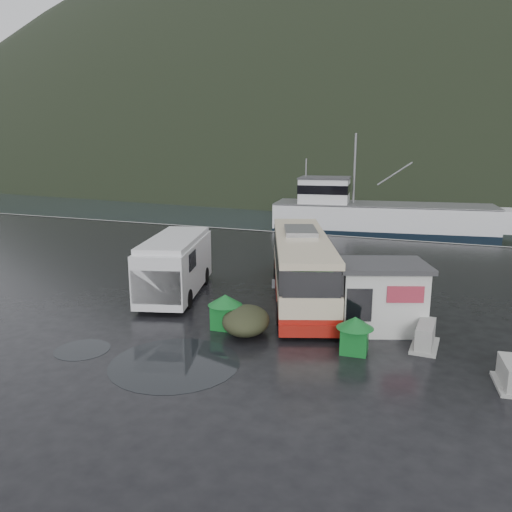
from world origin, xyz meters
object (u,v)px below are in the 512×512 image
at_px(jersey_barrier_c, 509,387).
at_px(fishing_trawler, 382,222).
at_px(jersey_barrier_a, 424,347).
at_px(waste_bin_left, 225,328).
at_px(white_van, 177,294).
at_px(ticket_kiosk, 379,329).
at_px(waste_bin_right, 354,352).
at_px(coach_bus, 300,297).
at_px(dome_tent, 246,333).

relative_size(jersey_barrier_c, fishing_trawler, 0.07).
bearing_deg(jersey_barrier_a, waste_bin_left, -173.54).
distance_m(white_van, jersey_barrier_c, 14.83).
relative_size(ticket_kiosk, fishing_trawler, 0.15).
xyz_separation_m(waste_bin_right, jersey_barrier_a, (2.26, 1.36, 0.00)).
distance_m(coach_bus, jersey_barrier_a, 7.20).
relative_size(ticket_kiosk, jersey_barrier_c, 2.12).
distance_m(waste_bin_left, ticket_kiosk, 6.03).
distance_m(white_van, dome_tent, 6.15).
bearing_deg(waste_bin_left, fishing_trawler, 86.35).
bearing_deg(waste_bin_right, dome_tent, 175.72).
relative_size(waste_bin_right, dome_tent, 0.51).
distance_m(white_van, fishing_trawler, 27.66).
distance_m(coach_bus, white_van, 5.97).
height_order(coach_bus, jersey_barrier_a, coach_bus).
bearing_deg(fishing_trawler, waste_bin_left, -101.64).
distance_m(jersey_barrier_a, jersey_barrier_c, 3.36).
bearing_deg(waste_bin_left, dome_tent, -11.76).
distance_m(dome_tent, ticket_kiosk, 5.22).
height_order(coach_bus, dome_tent, coach_bus).
bearing_deg(ticket_kiosk, jersey_barrier_c, -59.40).
height_order(ticket_kiosk, jersey_barrier_c, ticket_kiosk).
bearing_deg(dome_tent, waste_bin_left, 168.24).
bearing_deg(jersey_barrier_a, jersey_barrier_c, -40.89).
height_order(waste_bin_right, dome_tent, waste_bin_right).
distance_m(waste_bin_left, fishing_trawler, 30.30).
bearing_deg(white_van, jersey_barrier_a, -28.18).
bearing_deg(fishing_trawler, white_van, -110.63).
height_order(waste_bin_right, ticket_kiosk, ticket_kiosk).
bearing_deg(waste_bin_left, jersey_barrier_c, -7.76).
relative_size(white_van, jersey_barrier_a, 3.81).
bearing_deg(ticket_kiosk, dome_tent, -174.10).
height_order(jersey_barrier_a, fishing_trawler, fishing_trawler).
height_order(waste_bin_left, ticket_kiosk, ticket_kiosk).
distance_m(waste_bin_left, jersey_barrier_a, 7.48).
bearing_deg(ticket_kiosk, waste_bin_left, -179.91).
bearing_deg(jersey_barrier_a, waste_bin_right, -149.01).
relative_size(coach_bus, fishing_trawler, 0.48).
bearing_deg(fishing_trawler, dome_tent, -99.80).
distance_m(white_van, jersey_barrier_a, 11.80).
relative_size(waste_bin_right, jersey_barrier_c, 0.81).
relative_size(dome_tent, ticket_kiosk, 0.74).
bearing_deg(dome_tent, coach_bus, 83.33).
distance_m(coach_bus, dome_tent, 5.27).
relative_size(coach_bus, white_van, 1.65).
xyz_separation_m(coach_bus, white_van, (-5.70, -1.78, 0.00)).
relative_size(waste_bin_left, jersey_barrier_c, 0.85).
distance_m(waste_bin_right, fishing_trawler, 30.93).
height_order(jersey_barrier_a, jersey_barrier_c, jersey_barrier_a).
bearing_deg(jersey_barrier_c, waste_bin_right, 170.05).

